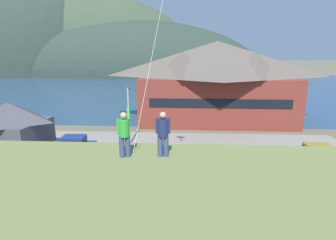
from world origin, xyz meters
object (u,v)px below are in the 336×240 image
(parked_car_mid_row_far, at_px, (317,154))
(person_kite_flyer, at_px, (124,133))
(parked_car_back_row_left, at_px, (136,172))
(harbor_lodge, at_px, (216,79))
(moored_boat_wharfside, at_px, (160,98))
(wharf_dock, at_px, (178,101))
(moored_boat_outer_mooring, at_px, (195,99))
(parked_car_mid_row_near, at_px, (73,145))
(parking_light_pole, at_px, (129,112))
(person_companion, at_px, (163,133))
(storage_shed_near_lot, at_px, (11,128))

(parked_car_mid_row_far, height_order, person_kite_flyer, person_kite_flyer)
(parked_car_back_row_left, bearing_deg, harbor_lodge, 68.27)
(parked_car_back_row_left, bearing_deg, moored_boat_wharfside, 92.10)
(person_kite_flyer, bearing_deg, moored_boat_wharfside, 93.29)
(wharf_dock, xyz_separation_m, parked_car_mid_row_far, (12.68, -29.12, 0.71))
(moored_boat_outer_mooring, relative_size, parked_car_mid_row_near, 1.46)
(moored_boat_outer_mooring, xyz_separation_m, parking_light_pole, (-7.90, -25.88, 2.91))
(moored_boat_outer_mooring, height_order, person_companion, person_companion)
(storage_shed_near_lot, height_order, parked_car_back_row_left, storage_shed_near_lot)
(harbor_lodge, xyz_separation_m, person_kite_flyer, (-6.74, -28.90, 0.83))
(wharf_dock, relative_size, parking_light_pole, 2.34)
(wharf_dock, bearing_deg, person_companion, -89.54)
(moored_boat_wharfside, distance_m, parked_car_mid_row_far, 34.75)
(harbor_lodge, relative_size, parked_car_mid_row_near, 5.12)
(storage_shed_near_lot, distance_m, person_kite_flyer, 20.86)
(parked_car_mid_row_far, bearing_deg, person_kite_flyer, -136.16)
(harbor_lodge, distance_m, wharf_dock, 15.62)
(moored_boat_outer_mooring, height_order, parked_car_mid_row_far, moored_boat_outer_mooring)
(moored_boat_wharfside, bearing_deg, parked_car_back_row_left, -87.90)
(moored_boat_wharfside, xyz_separation_m, parked_car_back_row_left, (1.28, -35.04, 0.34))
(moored_boat_outer_mooring, bearing_deg, parked_car_mid_row_far, -72.91)
(storage_shed_near_lot, height_order, moored_boat_wharfside, storage_shed_near_lot)
(storage_shed_near_lot, height_order, moored_boat_outer_mooring, storage_shed_near_lot)
(moored_boat_wharfside, relative_size, moored_boat_outer_mooring, 1.32)
(harbor_lodge, xyz_separation_m, wharf_dock, (-5.63, 13.46, -5.59))
(parked_car_back_row_left, relative_size, parking_light_pole, 0.71)
(storage_shed_near_lot, bearing_deg, wharf_dock, 60.97)
(moored_boat_outer_mooring, relative_size, parking_light_pole, 1.04)
(person_kite_flyer, bearing_deg, parking_light_pole, 101.05)
(storage_shed_near_lot, relative_size, person_kite_flyer, 3.74)
(storage_shed_near_lot, bearing_deg, person_kite_flyer, -45.74)
(wharf_dock, height_order, moored_boat_wharfside, moored_boat_wharfside)
(moored_boat_wharfside, distance_m, parked_car_back_row_left, 35.06)
(storage_shed_near_lot, distance_m, parking_light_pole, 11.29)
(moored_boat_wharfside, bearing_deg, harbor_lodge, -58.35)
(person_companion, bearing_deg, parked_car_back_row_left, 107.03)
(parked_car_back_row_left, distance_m, person_kite_flyer, 10.63)
(parking_light_pole, bearing_deg, parked_car_mid_row_near, -145.21)
(moored_boat_outer_mooring, distance_m, person_companion, 44.06)
(wharf_dock, relative_size, person_kite_flyer, 7.57)
(harbor_lodge, height_order, moored_boat_outer_mooring, harbor_lodge)
(parked_car_mid_row_far, xyz_separation_m, person_companion, (-12.34, -13.11, 5.68))
(parked_car_mid_row_near, relative_size, person_kite_flyer, 2.31)
(parked_car_back_row_left, bearing_deg, wharf_dock, 85.99)
(moored_boat_wharfside, distance_m, parking_light_pole, 26.31)
(harbor_lodge, height_order, person_companion, harbor_lodge)
(moored_boat_wharfside, xyz_separation_m, moored_boat_outer_mooring, (6.95, -0.25, 0.00))
(parked_car_mid_row_far, xyz_separation_m, person_kite_flyer, (-13.79, -13.24, 5.70))
(parked_car_back_row_left, relative_size, person_companion, 2.45)
(storage_shed_near_lot, xyz_separation_m, parked_car_mid_row_far, (28.06, -1.40, -1.57))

